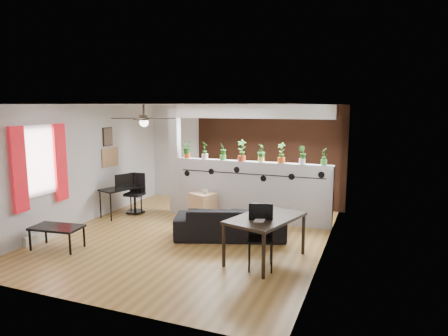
{
  "coord_description": "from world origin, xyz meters",
  "views": [
    {
      "loc": [
        3.41,
        -6.91,
        2.59
      ],
      "look_at": [
        0.5,
        0.6,
        1.32
      ],
      "focal_mm": 32.0,
      "sensor_mm": 36.0,
      "label": 1
    }
  ],
  "objects_px": {
    "potted_plant_1": "(205,150)",
    "potted_plant_7": "(324,156)",
    "dining_table": "(265,221)",
    "potted_plant_4": "(261,153)",
    "ceiling_fan": "(144,120)",
    "cube_shelf": "(203,206)",
    "office_chair": "(136,196)",
    "coffee_table": "(57,229)",
    "folding_chair": "(261,230)",
    "potted_plant_0": "(187,149)",
    "potted_plant_5": "(281,152)",
    "cup": "(205,191)",
    "sofa": "(230,223)",
    "computer_desk": "(121,190)",
    "potted_plant_6": "(302,154)",
    "potted_plant_2": "(223,151)",
    "potted_plant_3": "(242,150)"
  },
  "relations": [
    {
      "from": "potted_plant_1",
      "to": "potted_plant_7",
      "type": "distance_m",
      "value": 2.71
    },
    {
      "from": "dining_table",
      "to": "potted_plant_4",
      "type": "bearing_deg",
      "value": 108.07
    },
    {
      "from": "potted_plant_7",
      "to": "dining_table",
      "type": "height_order",
      "value": "potted_plant_7"
    },
    {
      "from": "ceiling_fan",
      "to": "cube_shelf",
      "type": "relative_size",
      "value": 1.94
    },
    {
      "from": "office_chair",
      "to": "coffee_table",
      "type": "relative_size",
      "value": 0.99
    },
    {
      "from": "potted_plant_4",
      "to": "folding_chair",
      "type": "height_order",
      "value": "potted_plant_4"
    },
    {
      "from": "potted_plant_0",
      "to": "cube_shelf",
      "type": "xyz_separation_m",
      "value": [
        0.55,
        -0.34,
        -1.26
      ]
    },
    {
      "from": "potted_plant_4",
      "to": "office_chair",
      "type": "bearing_deg",
      "value": -172.68
    },
    {
      "from": "potted_plant_1",
      "to": "coffee_table",
      "type": "relative_size",
      "value": 0.44
    },
    {
      "from": "potted_plant_5",
      "to": "office_chair",
      "type": "height_order",
      "value": "potted_plant_5"
    },
    {
      "from": "potted_plant_4",
      "to": "cup",
      "type": "xyz_separation_m",
      "value": [
        -1.21,
        -0.34,
        -0.89
      ]
    },
    {
      "from": "potted_plant_5",
      "to": "potted_plant_7",
      "type": "height_order",
      "value": "potted_plant_5"
    },
    {
      "from": "potted_plant_7",
      "to": "sofa",
      "type": "relative_size",
      "value": 0.18
    },
    {
      "from": "sofa",
      "to": "potted_plant_0",
      "type": "bearing_deg",
      "value": -58.43
    },
    {
      "from": "computer_desk",
      "to": "potted_plant_0",
      "type": "bearing_deg",
      "value": 28.76
    },
    {
      "from": "sofa",
      "to": "cup",
      "type": "distance_m",
      "value": 1.4
    },
    {
      "from": "cup",
      "to": "ceiling_fan",
      "type": "bearing_deg",
      "value": -112.99
    },
    {
      "from": "potted_plant_1",
      "to": "potted_plant_6",
      "type": "height_order",
      "value": "potted_plant_1"
    },
    {
      "from": "ceiling_fan",
      "to": "potted_plant_2",
      "type": "relative_size",
      "value": 2.99
    },
    {
      "from": "cube_shelf",
      "to": "potted_plant_6",
      "type": "bearing_deg",
      "value": 31.9
    },
    {
      "from": "potted_plant_2",
      "to": "sofa",
      "type": "xyz_separation_m",
      "value": [
        0.66,
        -1.29,
        -1.26
      ]
    },
    {
      "from": "potted_plant_1",
      "to": "potted_plant_6",
      "type": "relative_size",
      "value": 1.07
    },
    {
      "from": "potted_plant_6",
      "to": "potted_plant_2",
      "type": "bearing_deg",
      "value": 180.0
    },
    {
      "from": "potted_plant_5",
      "to": "coffee_table",
      "type": "distance_m",
      "value": 4.71
    },
    {
      "from": "office_chair",
      "to": "potted_plant_6",
      "type": "bearing_deg",
      "value": 5.65
    },
    {
      "from": "potted_plant_0",
      "to": "potted_plant_7",
      "type": "distance_m",
      "value": 3.16
    },
    {
      "from": "potted_plant_3",
      "to": "cube_shelf",
      "type": "height_order",
      "value": "potted_plant_3"
    },
    {
      "from": "cube_shelf",
      "to": "dining_table",
      "type": "height_order",
      "value": "dining_table"
    },
    {
      "from": "ceiling_fan",
      "to": "cube_shelf",
      "type": "height_order",
      "value": "ceiling_fan"
    },
    {
      "from": "potted_plant_2",
      "to": "cup",
      "type": "distance_m",
      "value": 1.01
    },
    {
      "from": "potted_plant_1",
      "to": "potted_plant_2",
      "type": "bearing_deg",
      "value": 0.0
    },
    {
      "from": "computer_desk",
      "to": "potted_plant_2",
      "type": "bearing_deg",
      "value": 18.34
    },
    {
      "from": "potted_plant_6",
      "to": "sofa",
      "type": "xyz_separation_m",
      "value": [
        -1.15,
        -1.29,
        -1.26
      ]
    },
    {
      "from": "potted_plant_4",
      "to": "cup",
      "type": "relative_size",
      "value": 3.02
    },
    {
      "from": "ceiling_fan",
      "to": "potted_plant_1",
      "type": "height_order",
      "value": "ceiling_fan"
    },
    {
      "from": "potted_plant_3",
      "to": "coffee_table",
      "type": "relative_size",
      "value": 0.5
    },
    {
      "from": "cube_shelf",
      "to": "office_chair",
      "type": "distance_m",
      "value": 1.77
    },
    {
      "from": "dining_table",
      "to": "coffee_table",
      "type": "relative_size",
      "value": 1.63
    },
    {
      "from": "computer_desk",
      "to": "office_chair",
      "type": "height_order",
      "value": "office_chair"
    },
    {
      "from": "cube_shelf",
      "to": "coffee_table",
      "type": "height_order",
      "value": "cube_shelf"
    },
    {
      "from": "potted_plant_6",
      "to": "computer_desk",
      "type": "xyz_separation_m",
      "value": [
        -4.09,
        -0.76,
        -0.94
      ]
    },
    {
      "from": "ceiling_fan",
      "to": "dining_table",
      "type": "distance_m",
      "value": 3.04
    },
    {
      "from": "potted_plant_0",
      "to": "cup",
      "type": "bearing_deg",
      "value": -29.56
    },
    {
      "from": "potted_plant_2",
      "to": "potted_plant_5",
      "type": "relative_size",
      "value": 0.9
    },
    {
      "from": "potted_plant_2",
      "to": "office_chair",
      "type": "height_order",
      "value": "potted_plant_2"
    },
    {
      "from": "cube_shelf",
      "to": "folding_chair",
      "type": "relative_size",
      "value": 0.6
    },
    {
      "from": "potted_plant_4",
      "to": "potted_plant_5",
      "type": "xyz_separation_m",
      "value": [
        0.45,
        0.0,
        0.03
      ]
    },
    {
      "from": "potted_plant_3",
      "to": "potted_plant_5",
      "type": "xyz_separation_m",
      "value": [
        0.9,
        0.0,
        -0.02
      ]
    },
    {
      "from": "potted_plant_2",
      "to": "potted_plant_3",
      "type": "distance_m",
      "value": 0.45
    },
    {
      "from": "sofa",
      "to": "folding_chair",
      "type": "height_order",
      "value": "folding_chair"
    }
  ]
}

